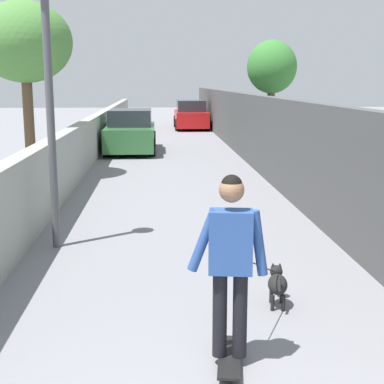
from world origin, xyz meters
name	(u,v)px	position (x,y,z in m)	size (l,w,h in m)	color
ground_plane	(172,171)	(14.00, 0.00, 0.00)	(80.00, 80.00, 0.00)	gray
wall_left	(71,157)	(12.00, 2.55, 0.70)	(48.00, 0.30, 1.40)	#999E93
fence_right	(276,141)	(12.00, -2.55, 1.07)	(48.00, 0.30, 2.14)	#4C4C4C
tree_right_near	(272,68)	(19.00, -3.84, 3.01)	(1.84, 1.84, 4.04)	brown
tree_left_mid	(24,43)	(13.00, 3.76, 3.48)	(2.41, 2.41, 4.54)	brown
lamp_post	(48,64)	(6.71, 2.00, 2.78)	(0.36, 0.36, 4.02)	#4C4C51
skateboard	(229,357)	(2.91, -0.22, 0.07)	(0.82, 0.31, 0.08)	black
person_skateboarder	(231,253)	(2.91, -0.22, 1.06)	(0.27, 0.72, 1.67)	black
dog	(277,283)	(4.21, -0.93, 0.27)	(1.58, 0.85, 1.06)	black
car_near	(131,132)	(18.61, 1.40, 0.72)	(4.27, 1.80, 1.54)	#336B38
car_far	(191,116)	(28.50, -1.40, 0.72)	(4.17, 1.80, 1.54)	#B71414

